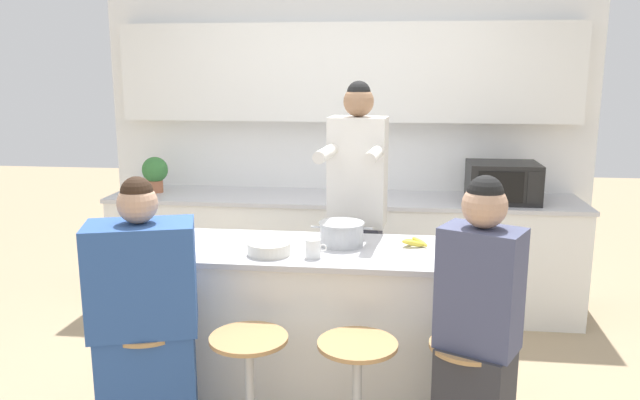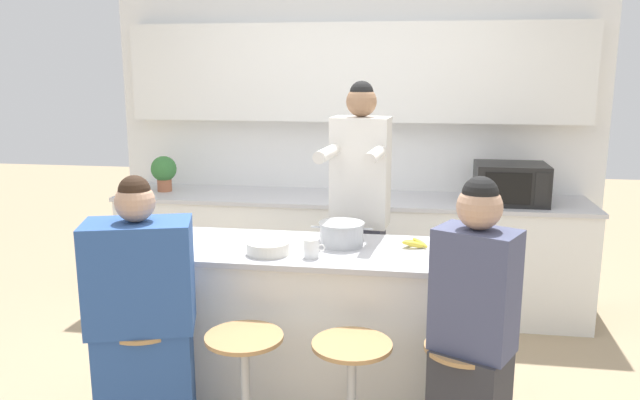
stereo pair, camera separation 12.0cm
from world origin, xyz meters
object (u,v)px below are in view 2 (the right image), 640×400
fruit_bowl (268,248)px  microwave (511,183)px  kitchen_island (318,326)px  bar_stool_leftmost (148,384)px  banana_bunch (414,243)px  bar_stool_center_left (246,396)px  coffee_cup_near (311,248)px  potted_plant (164,171)px  cooking_pot (342,234)px  person_seated_near (472,348)px  person_wrapped_blanket (143,329)px  person_cooking (360,227)px

fruit_bowl → microwave: microwave is taller
kitchen_island → bar_stool_leftmost: (-0.75, -0.56, -0.11)m
banana_bunch → microwave: bearing=63.3°
bar_stool_center_left → coffee_cup_near: coffee_cup_near is taller
potted_plant → cooking_pot: bearing=-41.2°
kitchen_island → cooking_pot: cooking_pot is taller
kitchen_island → coffee_cup_near: coffee_cup_near is taller
person_seated_near → cooking_pot: bearing=161.5°
bar_stool_center_left → coffee_cup_near: 0.78m
kitchen_island → person_wrapped_blanket: (-0.75, -0.58, 0.19)m
kitchen_island → person_cooking: 0.71m
banana_bunch → person_wrapped_blanket: bearing=-151.7°
person_cooking → person_seated_near: bearing=-55.9°
coffee_cup_near → banana_bunch: 0.58m
kitchen_island → banana_bunch: banana_bunch is taller
person_wrapped_blanket → person_seated_near: (1.52, -0.00, 0.01)m
person_cooking → cooking_pot: 0.47m
bar_stool_center_left → kitchen_island: bearing=67.2°
cooking_pot → person_cooking: bearing=83.3°
bar_stool_leftmost → fruit_bowl: 0.88m
person_seated_near → coffee_cup_near: size_ratio=12.78×
person_cooking → cooking_pot: (-0.05, -0.46, 0.08)m
bar_stool_leftmost → bar_stool_center_left: (0.50, -0.03, 0.00)m
kitchen_island → coffee_cup_near: size_ratio=16.82×
person_cooking → coffee_cup_near: person_cooking is taller
bar_stool_center_left → person_seated_near: person_seated_near is taller
kitchen_island → banana_bunch: (0.51, 0.09, 0.47)m
cooking_pot → banana_bunch: cooking_pot is taller
kitchen_island → person_wrapped_blanket: 0.97m
bar_stool_center_left → person_cooking: 1.32m
person_cooking → coffee_cup_near: bearing=-98.4°
kitchen_island → coffee_cup_near: 0.53m
coffee_cup_near → microwave: 2.01m
fruit_bowl → microwave: 2.13m
cooking_pot → microwave: microwave is taller
bar_stool_leftmost → bar_stool_center_left: bearing=-4.0°
bar_stool_leftmost → coffee_cup_near: coffee_cup_near is taller
person_seated_near → potted_plant: 3.08m
coffee_cup_near → banana_bunch: bearing=27.4°
bar_stool_leftmost → microwave: microwave is taller
microwave → potted_plant: 2.67m
bar_stool_leftmost → cooking_pot: 1.24m
cooking_pot → fruit_bowl: bearing=-148.8°
fruit_bowl → potted_plant: (-1.25, 1.62, 0.11)m
fruit_bowl → banana_bunch: 0.79m
person_cooking → bar_stool_leftmost: bearing=-124.4°
person_wrapped_blanket → person_seated_near: 1.52m
person_cooking → potted_plant: 1.91m
person_wrapped_blanket → coffee_cup_near: size_ratio=12.46×
fruit_bowl → banana_bunch: bearing=17.7°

